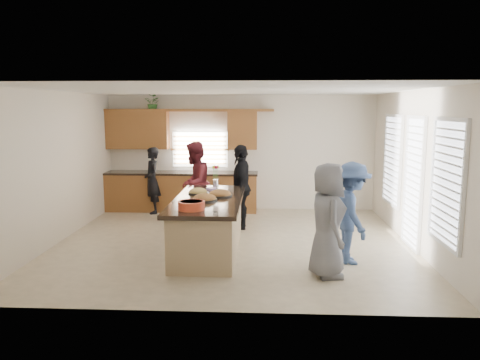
# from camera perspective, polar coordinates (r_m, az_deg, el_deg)

# --- Properties ---
(floor) EXTENTS (6.50, 6.50, 0.00)m
(floor) POSITION_cam_1_polar(r_m,az_deg,el_deg) (8.81, -0.89, -7.63)
(floor) COLOR beige
(floor) RESTS_ON ground
(room_shell) EXTENTS (6.52, 6.02, 2.81)m
(room_shell) POSITION_cam_1_polar(r_m,az_deg,el_deg) (8.47, -0.92, 4.80)
(room_shell) COLOR silver
(room_shell) RESTS_ON ground
(back_cabinetry) EXTENTS (4.08, 0.66, 2.46)m
(back_cabinetry) POSITION_cam_1_polar(r_m,az_deg,el_deg) (11.45, -7.33, 0.81)
(back_cabinetry) COLOR brown
(back_cabinetry) RESTS_ON ground
(right_wall_glazing) EXTENTS (0.06, 4.00, 2.25)m
(right_wall_glazing) POSITION_cam_1_polar(r_m,az_deg,el_deg) (8.78, 20.48, 0.72)
(right_wall_glazing) COLOR white
(right_wall_glazing) RESTS_ON ground
(island) EXTENTS (1.16, 2.70, 0.95)m
(island) POSITION_cam_1_polar(r_m,az_deg,el_deg) (8.18, -3.87, -5.66)
(island) COLOR tan
(island) RESTS_ON ground
(platter_front) EXTENTS (0.43, 0.43, 0.18)m
(platter_front) POSITION_cam_1_polar(r_m,az_deg,el_deg) (7.89, -4.34, -2.29)
(platter_front) COLOR black
(platter_front) RESTS_ON island
(platter_mid) EXTENTS (0.43, 0.43, 0.18)m
(platter_mid) POSITION_cam_1_polar(r_m,az_deg,el_deg) (8.27, -2.45, -1.76)
(platter_mid) COLOR black
(platter_mid) RESTS_ON island
(platter_back) EXTENTS (0.37, 0.37, 0.15)m
(platter_back) POSITION_cam_1_polar(r_m,az_deg,el_deg) (8.53, -5.13, -1.47)
(platter_back) COLOR black
(platter_back) RESTS_ON island
(salad_bowl) EXTENTS (0.41, 0.41, 0.13)m
(salad_bowl) POSITION_cam_1_polar(r_m,az_deg,el_deg) (7.19, -5.95, -3.04)
(salad_bowl) COLOR #E84A2A
(salad_bowl) RESTS_ON island
(clear_cup) EXTENTS (0.09, 0.09, 0.10)m
(clear_cup) POSITION_cam_1_polar(r_m,az_deg,el_deg) (7.02, -2.98, -3.49)
(clear_cup) COLOR white
(clear_cup) RESTS_ON island
(plate_stack) EXTENTS (0.20, 0.20, 0.04)m
(plate_stack) POSITION_cam_1_polar(r_m,az_deg,el_deg) (8.88, -3.53, -1.07)
(plate_stack) COLOR #BE95D9
(plate_stack) RESTS_ON island
(flower_vase) EXTENTS (0.14, 0.14, 0.44)m
(flower_vase) POSITION_cam_1_polar(r_m,az_deg,el_deg) (9.06, -2.99, 0.54)
(flower_vase) COLOR silver
(flower_vase) RESTS_ON island
(potted_plant) EXTENTS (0.45, 0.43, 0.41)m
(potted_plant) POSITION_cam_1_polar(r_m,az_deg,el_deg) (11.56, -10.54, 9.22)
(potted_plant) COLOR #33712D
(potted_plant) RESTS_ON back_cabinetry
(woman_left_back) EXTENTS (0.58, 0.68, 1.57)m
(woman_left_back) POSITION_cam_1_polar(r_m,az_deg,el_deg) (11.26, -10.64, -0.05)
(woman_left_back) COLOR black
(woman_left_back) RESTS_ON ground
(woman_left_mid) EXTENTS (0.85, 0.99, 1.78)m
(woman_left_mid) POSITION_cam_1_polar(r_m,az_deg,el_deg) (10.04, -5.56, -0.41)
(woman_left_mid) COLOR maroon
(woman_left_mid) RESTS_ON ground
(woman_left_front) EXTENTS (0.43, 1.03, 1.75)m
(woman_left_front) POSITION_cam_1_polar(r_m,az_deg,el_deg) (9.67, 0.13, -0.82)
(woman_left_front) COLOR black
(woman_left_front) RESTS_ON ground
(woman_right_back) EXTENTS (0.72, 1.12, 1.65)m
(woman_right_back) POSITION_cam_1_polar(r_m,az_deg,el_deg) (7.73, 13.45, -3.92)
(woman_right_back) COLOR #3D5787
(woman_right_back) RESTS_ON ground
(woman_right_front) EXTENTS (0.64, 0.89, 1.70)m
(woman_right_front) POSITION_cam_1_polar(r_m,az_deg,el_deg) (7.03, 10.62, -4.86)
(woman_right_front) COLOR slate
(woman_right_front) RESTS_ON ground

